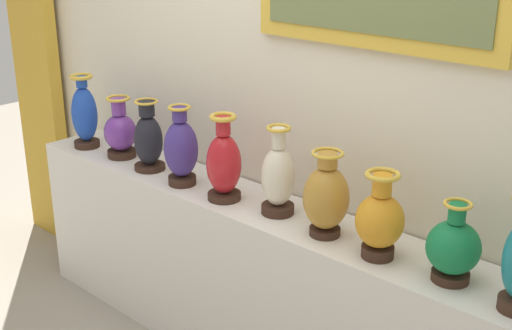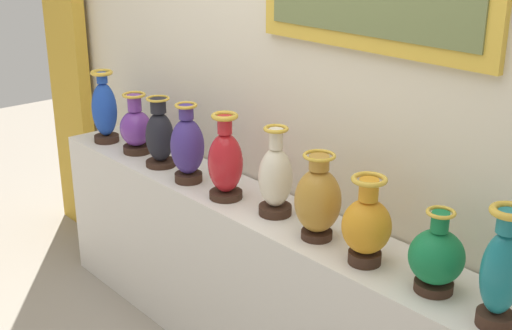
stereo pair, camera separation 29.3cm
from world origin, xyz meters
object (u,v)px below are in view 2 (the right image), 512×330
(vase_violet, at_px, (136,128))
(vase_teal, at_px, (501,272))
(vase_sapphire, at_px, (104,110))
(vase_ochre, at_px, (318,200))
(vase_emerald, at_px, (436,257))
(vase_ivory, at_px, (275,178))
(vase_indigo, at_px, (187,147))
(vase_onyx, at_px, (160,136))
(vase_crimson, at_px, (225,162))
(vase_amber, at_px, (367,225))

(vase_violet, xyz_separation_m, vase_teal, (2.13, -0.04, 0.05))
(vase_sapphire, height_order, vase_ochre, vase_sapphire)
(vase_ochre, relative_size, vase_emerald, 1.19)
(vase_violet, distance_m, vase_ivory, 1.07)
(vase_violet, height_order, vase_ivory, vase_ivory)
(vase_violet, xyz_separation_m, vase_indigo, (0.52, -0.04, 0.04))
(vase_sapphire, height_order, vase_onyx, vase_sapphire)
(vase_ochre, bearing_deg, vase_violet, 179.32)
(vase_crimson, bearing_deg, vase_indigo, -178.16)
(vase_sapphire, relative_size, vase_teal, 1.01)
(vase_indigo, relative_size, vase_teal, 0.96)
(vase_sapphire, distance_m, vase_amber, 1.87)
(vase_ivory, height_order, vase_emerald, vase_ivory)
(vase_onyx, xyz_separation_m, vase_amber, (1.35, -0.01, -0.00))
(vase_ivory, bearing_deg, vase_crimson, -170.41)
(vase_ochre, relative_size, vase_teal, 0.88)
(vase_amber, bearing_deg, vase_violet, 178.91)
(vase_emerald, bearing_deg, vase_crimson, -178.60)
(vase_onyx, bearing_deg, vase_ochre, 0.11)
(vase_crimson, xyz_separation_m, vase_amber, (0.81, 0.00, -0.02))
(vase_emerald, bearing_deg, vase_amber, -174.81)
(vase_ochre, bearing_deg, vase_amber, -3.23)
(vase_amber, bearing_deg, vase_ochre, 176.77)
(vase_violet, bearing_deg, vase_teal, -0.99)
(vase_indigo, xyz_separation_m, vase_amber, (1.08, 0.01, -0.02))
(vase_amber, bearing_deg, vase_emerald, 5.19)
(vase_amber, bearing_deg, vase_indigo, -179.48)
(vase_emerald, relative_size, vase_teal, 0.74)
(vase_sapphire, xyz_separation_m, vase_ochre, (1.61, 0.01, -0.02))
(vase_onyx, xyz_separation_m, vase_ivory, (0.81, 0.03, 0.01))
(vase_crimson, relative_size, vase_teal, 0.98)
(vase_sapphire, bearing_deg, vase_amber, 0.00)
(vase_sapphire, relative_size, vase_indigo, 1.05)
(vase_violet, bearing_deg, vase_sapphire, -173.61)
(vase_sapphire, relative_size, vase_onyx, 1.13)
(vase_ivory, bearing_deg, vase_teal, -2.81)
(vase_sapphire, distance_m, vase_ivory, 1.34)
(vase_violet, xyz_separation_m, vase_crimson, (0.79, -0.03, 0.03))
(vase_crimson, height_order, vase_ochre, vase_crimson)
(vase_indigo, height_order, vase_emerald, vase_indigo)
(vase_violet, relative_size, vase_emerald, 1.09)
(vase_crimson, distance_m, vase_teal, 1.33)
(vase_violet, relative_size, vase_indigo, 0.85)
(vase_emerald, bearing_deg, vase_sapphire, -179.32)
(vase_indigo, relative_size, vase_amber, 1.13)
(vase_amber, height_order, vase_teal, vase_teal)
(vase_onyx, distance_m, vase_amber, 1.35)
(vase_indigo, distance_m, vase_crimson, 0.27)
(vase_crimson, bearing_deg, vase_amber, 0.07)
(vase_crimson, relative_size, vase_emerald, 1.33)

